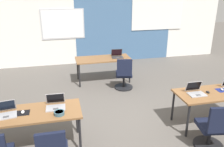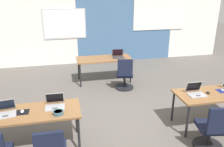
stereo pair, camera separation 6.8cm
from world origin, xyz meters
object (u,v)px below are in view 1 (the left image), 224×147
Objects in this scene: desk_near_right at (215,95)px; laptop_near_left_end at (6,112)px; mouse_near_right_end at (222,89)px; mouse_near_right_inner at (208,92)px; mouse_near_left_end at (23,112)px; snack_bowl at (59,113)px; laptop_far_right at (117,56)px; chair_near_right_inner at (213,130)px; desk_near_left at (34,115)px; chair_far_right at (124,76)px; laptop_near_left_inner at (56,104)px; laptop_near_right_inner at (196,91)px; desk_far_center at (103,60)px.

laptop_near_left_end is at bearing 179.77° from desk_near_right.
mouse_near_right_inner is at bearing -173.22° from mouse_near_right_end.
mouse_near_left_end is (0.26, -0.00, -0.03)m from laptop_near_left_end.
laptop_near_left_end is 2.09× the size of snack_bowl.
mouse_near_left_end is 0.30× the size of laptop_far_right.
chair_near_right_inner is at bearing -73.02° from laptop_far_right.
desk_near_left is at bearing -179.25° from mouse_near_right_end.
laptop_far_right is at bearing 38.65° from laptop_near_left_end.
mouse_near_left_end is 0.59× the size of snack_bowl.
laptop_near_left_end is 3.37m from chair_far_right.
laptop_near_left_inner is (-1.82, -1.99, 0.39)m from chair_far_right.
mouse_near_left_end is at bearing 162.15° from snack_bowl.
chair_far_right is 2.73m from laptop_near_left_inner.
laptop_near_right_inner is at bearing 0.28° from mouse_near_left_end.
laptop_far_right is 0.38× the size of chair_far_right.
chair_near_right_inner is at bearing -11.95° from snack_bowl.
chair_near_right_inner is at bearing -13.09° from mouse_near_left_end.
laptop_near_right_inner reaches higher than mouse_near_left_end.
desk_near_right is 0.93m from chair_near_right_inner.
snack_bowl is (-1.76, -2.27, 0.38)m from chair_far_right.
desk_far_center is 4.57× the size of laptop_far_right.
desk_near_right is at bearing -0.18° from mouse_near_left_end.
mouse_near_right_end and mouse_near_left_end have the same top height.
desk_near_left and desk_near_right have the same top height.
snack_bowl is at bearing -116.37° from laptop_far_right.
laptop_near_left_end is 0.26m from mouse_near_left_end.
laptop_near_left_end is at bearing -172.15° from laptop_near_left_inner.
desk_far_center is 3.07m from laptop_near_right_inner.
mouse_near_right_end is 2.56m from chair_far_right.
laptop_near_right_inner is (3.23, 0.02, 0.03)m from mouse_near_left_end.
mouse_near_left_end is at bearing 179.92° from mouse_near_right_inner.
desk_far_center is 0.44m from laptop_far_right.
chair_near_right_inner is 5.18× the size of snack_bowl.
desk_far_center is 1.74× the size of chair_far_right.
mouse_near_right_end is at bearing 138.85° from chair_far_right.
desk_near_right is at bearing -165.29° from mouse_near_right_end.
laptop_far_right is (2.18, 2.80, 0.11)m from desk_near_left.
desk_far_center is at bearing -45.21° from chair_far_right.
desk_near_left is 3.69m from mouse_near_right_end.
laptop_near_right_inner reaches higher than chair_near_right_inner.
laptop_near_right_inner is at bearing -68.20° from laptop_far_right.
desk_near_right is 2.49m from chair_far_right.
desk_near_left is at bearing 180.00° from desk_near_right.
chair_near_right_inner reaches higher than desk_near_left.
chair_far_right is 2.93m from chair_near_right_inner.
laptop_far_right is (2.61, 2.79, 0.00)m from laptop_near_left_end.
desk_near_left is 0.40m from laptop_near_left_inner.
laptop_near_left_inner is at bearing 101.04° from snack_bowl.
desk_far_center is 14.04× the size of mouse_near_right_end.
laptop_far_right is at bearing 115.24° from desk_near_right.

